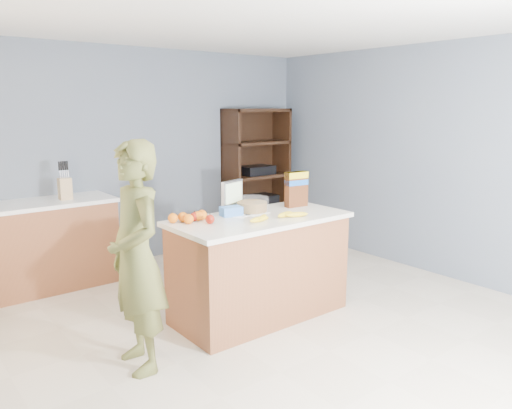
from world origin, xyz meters
TOP-DOWN VIEW (x-y plane):
  - floor at (0.00, 0.00)m, footprint 4.50×5.00m
  - walls at (0.00, 0.00)m, footprint 4.52×5.02m
  - counter_peninsula at (0.00, 0.30)m, footprint 1.56×0.76m
  - back_cabinet at (-1.20, 2.20)m, footprint 1.24×0.62m
  - shelving_unit at (1.55, 2.35)m, footprint 0.90×0.40m
  - person at (-1.22, 0.14)m, footprint 0.44×0.62m
  - knife_block at (-1.04, 2.16)m, footprint 0.12×0.10m
  - envelopes at (-0.01, 0.42)m, footprint 0.37×0.20m
  - bananas at (0.06, 0.15)m, footprint 0.57×0.23m
  - apples at (-0.50, 0.43)m, footprint 0.12×0.24m
  - oranges at (-0.55, 0.51)m, footprint 0.34×0.19m
  - blue_carton at (-0.17, 0.49)m, footprint 0.20×0.15m
  - salad_bowl at (0.08, 0.51)m, footprint 0.30×0.30m
  - tv at (-0.05, 0.63)m, footprint 0.28×0.12m
  - cereal_box at (0.55, 0.43)m, footprint 0.23×0.10m

SIDE VIEW (x-z plane):
  - floor at x=0.00m, z-range -0.01..0.01m
  - counter_peninsula at x=0.00m, z-range -0.03..0.87m
  - back_cabinet at x=-1.20m, z-range 0.00..0.90m
  - person at x=-1.22m, z-range 0.00..1.62m
  - shelving_unit at x=1.55m, z-range -0.04..1.76m
  - envelopes at x=-0.01m, z-range 0.90..0.90m
  - bananas at x=0.06m, z-range 0.90..0.95m
  - apples at x=-0.50m, z-range 0.90..0.98m
  - blue_carton at x=-0.17m, z-range 0.90..0.98m
  - oranges at x=-0.55m, z-range 0.90..0.98m
  - salad_bowl at x=0.08m, z-range 0.89..1.02m
  - knife_block at x=-1.04m, z-range 0.86..1.17m
  - tv at x=-0.05m, z-range 0.92..1.20m
  - cereal_box at x=0.55m, z-range 0.93..1.26m
  - walls at x=0.00m, z-range 0.40..2.91m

